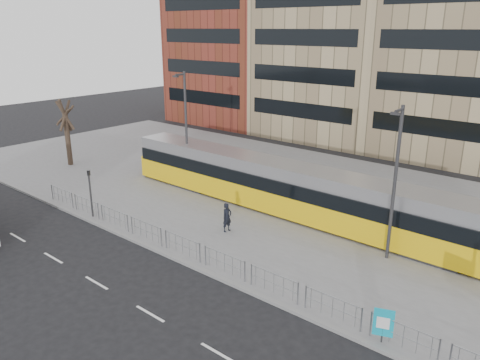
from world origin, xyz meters
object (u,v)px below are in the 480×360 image
Objects in this scene: traffic_light_west at (90,187)px; lamp_post_east at (395,178)px; lamp_post_west at (186,126)px; bare_tree at (63,97)px; ad_panel at (383,323)px; tram at (296,190)px; pedestrian at (227,217)px.

lamp_post_east reaches higher than traffic_light_west.
bare_tree is (-12.18, -2.63, 1.28)m from lamp_post_west.
lamp_post_west reaches higher than ad_panel.
ad_panel is at bearing -68.11° from lamp_post_east.
pedestrian is at bearing -108.60° from tram.
bare_tree reaches higher than ad_panel.
pedestrian is at bearing -5.04° from bare_tree.
tram is 7.84m from lamp_post_east.
ad_panel is 21.46m from lamp_post_west.
lamp_post_east is at bearing -5.40° from lamp_post_west.
lamp_post_west is 16.74m from lamp_post_east.
lamp_post_west is (-19.39, 8.36, 3.83)m from ad_panel.
traffic_light_west is at bearing -25.19° from bare_tree.
lamp_post_west is 12.52m from bare_tree.
tram is 3.46× the size of lamp_post_east.
traffic_light_west is at bearing 158.64° from ad_panel.
lamp_post_east is (16.88, 6.68, 2.44)m from traffic_light_west.
ad_panel is 19.64m from traffic_light_west.
pedestrian is at bearing -29.06° from lamp_post_west.
traffic_light_west is 0.38× the size of lamp_post_east.
pedestrian is 9.83m from lamp_post_east.
bare_tree reaches higher than lamp_post_east.
bare_tree is at bearing -167.79° from lamp_post_west.
tram is 3.25× the size of lamp_post_west.
ad_panel is 0.83× the size of pedestrian.
tram reaches higher than ad_panel.
lamp_post_west reaches higher than pedestrian.
pedestrian is at bearing -162.01° from lamp_post_east.
tram is 13.06m from traffic_light_west.
bare_tree is (-31.57, 5.73, 5.11)m from ad_panel.
ad_panel is 0.47× the size of traffic_light_west.
lamp_post_east is at bearing 90.83° from ad_panel.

